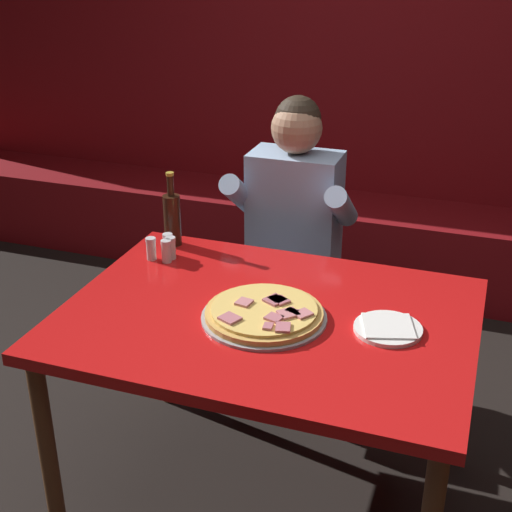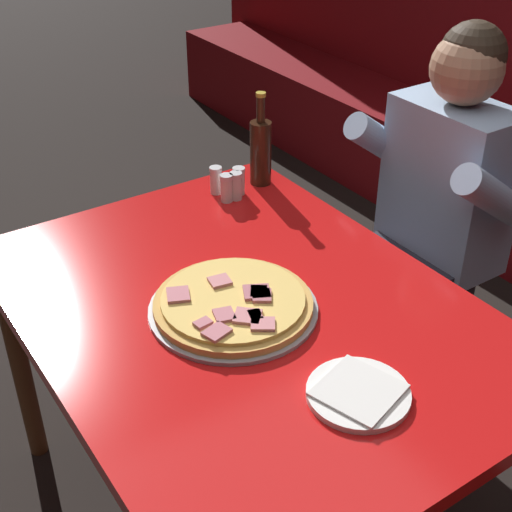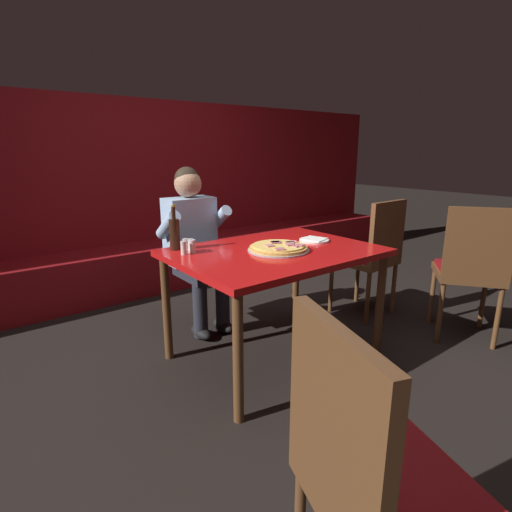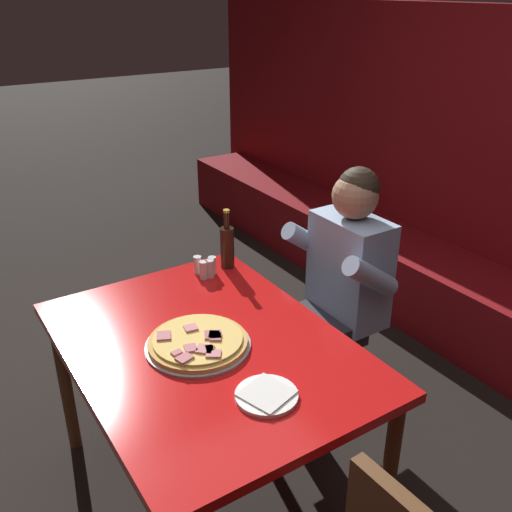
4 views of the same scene
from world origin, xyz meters
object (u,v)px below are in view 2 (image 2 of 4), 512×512
Objects in this scene: shaker_oregano at (227,189)px; main_dining_table at (246,332)px; plate_white_paper at (358,393)px; shaker_red_pepper_flakes at (239,182)px; diner_seated_blue_shirt at (425,213)px; beer_bottle at (261,150)px; shaker_parmesan at (216,181)px; pizza at (234,305)px; shaker_black_pepper at (236,187)px.

main_dining_table is at bearing -27.09° from shaker_oregano.
shaker_oregano reaches higher than plate_white_paper.
shaker_red_pepper_flakes is 0.58m from diner_seated_blue_shirt.
beer_bottle is 0.54m from diner_seated_blue_shirt.
shaker_parmesan is at bearing 166.29° from plate_white_paper.
beer_bottle reaches higher than pizza.
beer_bottle is 3.40× the size of shaker_red_pepper_flakes.
shaker_red_pepper_flakes is 0.06m from shaker_oregano.
plate_white_paper is at bearing -16.58° from shaker_black_pepper.
beer_bottle is (-0.52, 0.43, 0.09)m from pizza.
shaker_oregano is 0.62m from diner_seated_blue_shirt.
beer_bottle is 0.17m from shaker_parmesan.
diner_seated_blue_shirt reaches higher than pizza.
beer_bottle is at bearing 157.35° from plate_white_paper.
shaker_oregano is at bearing -1.10° from shaker_parmesan.
shaker_black_pepper is at bearing -47.09° from shaker_red_pepper_flakes.
diner_seated_blue_shirt reaches higher than shaker_black_pepper.
diner_seated_blue_shirt is at bearing 55.09° from shaker_red_pepper_flakes.
shaker_parmesan reaches higher than main_dining_table.
pizza is 1.36× the size of beer_bottle.
pizza is (0.00, -0.04, 0.10)m from main_dining_table.
shaker_red_pepper_flakes and shaker_oregano have the same top height.
main_dining_table is 1.02× the size of diner_seated_blue_shirt.
shaker_red_pepper_flakes is (-0.87, 0.28, 0.03)m from plate_white_paper.
plate_white_paper is 0.92m from shaker_red_pepper_flakes.
shaker_red_pepper_flakes is at bearing -124.91° from diner_seated_blue_shirt.
main_dining_table is at bearing -37.31° from beer_bottle.
pizza is at bearing -33.89° from shaker_red_pepper_flakes.
beer_bottle reaches higher than plate_white_paper.
shaker_red_pepper_flakes is 0.07× the size of diner_seated_blue_shirt.
main_dining_table is at bearing -177.13° from plate_white_paper.
beer_bottle is (-0.90, 0.37, 0.10)m from plate_white_paper.
shaker_parmesan is (-0.54, 0.28, 0.02)m from pizza.
pizza is at bearing -27.34° from shaker_parmesan.
pizza is 0.61m from shaker_parmesan.
beer_bottle reaches higher than shaker_oregano.
shaker_black_pepper is at bearing 163.42° from plate_white_paper.
main_dining_table is 15.17× the size of shaker_parmesan.
diner_seated_blue_shirt is (0.35, 0.37, -0.17)m from beer_bottle.
shaker_oregano is (-0.48, 0.28, 0.02)m from pizza.
plate_white_paper is 0.94m from shaker_parmesan.
shaker_black_pepper is (-0.47, 0.31, 0.02)m from pizza.
shaker_parmesan is at bearing 152.66° from pizza.
pizza is at bearing -39.51° from beer_bottle.
plate_white_paper is 0.93m from diner_seated_blue_shirt.
diner_seated_blue_shirt is (-0.54, 0.75, -0.07)m from plate_white_paper.
shaker_parmesan is at bearing 178.90° from shaker_oregano.
main_dining_table is 0.79m from diner_seated_blue_shirt.
shaker_red_pepper_flakes reaches higher than main_dining_table.
shaker_red_pepper_flakes is at bearing 132.91° from shaker_black_pepper.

